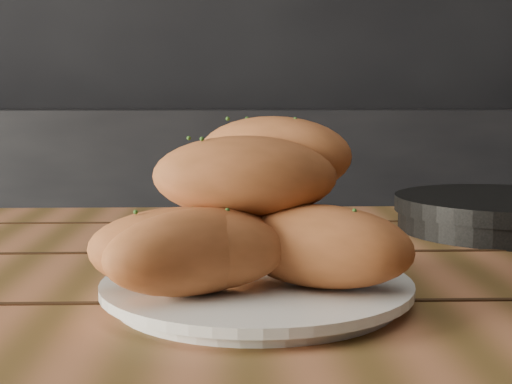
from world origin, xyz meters
name	(u,v)px	position (x,y,z in m)	size (l,w,h in m)	color
counter	(31,290)	(0.00, 1.70, 0.45)	(2.80, 0.60, 0.90)	black
table	(434,366)	(0.71, 0.63, 0.65)	(1.52, 0.90, 0.75)	#975938
plate	(257,289)	(0.53, 0.53, 0.76)	(0.26, 0.26, 0.02)	white
bread_rolls	(246,218)	(0.52, 0.53, 0.82)	(0.27, 0.25, 0.14)	#A8582E
skillet	(508,213)	(0.87, 0.85, 0.77)	(0.42, 0.29, 0.05)	black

